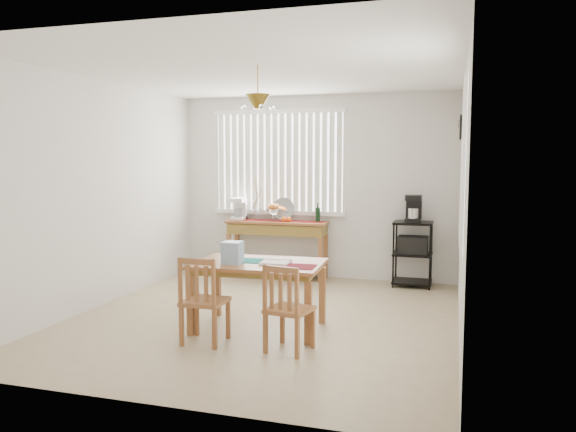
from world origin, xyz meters
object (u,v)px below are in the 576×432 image
(dining_table, at_px, (259,270))
(cart_items, at_px, (414,209))
(wire_cart, at_px, (413,248))
(sideboard, at_px, (278,235))
(chair_right, at_px, (288,309))
(chair_left, at_px, (203,301))

(dining_table, bearing_deg, cart_items, 60.95)
(wire_cart, bearing_deg, cart_items, 90.00)
(cart_items, height_order, dining_table, cart_items)
(sideboard, distance_m, cart_items, 1.95)
(wire_cart, xyz_separation_m, chair_right, (-0.86, -2.95, -0.14))
(wire_cart, bearing_deg, sideboard, 179.23)
(cart_items, relative_size, dining_table, 0.27)
(sideboard, relative_size, dining_table, 1.12)
(dining_table, bearing_deg, chair_right, -50.31)
(sideboard, height_order, dining_table, sideboard)
(wire_cart, xyz_separation_m, dining_table, (-1.33, -2.38, 0.08))
(chair_right, bearing_deg, sideboard, 109.35)
(cart_items, distance_m, dining_table, 2.77)
(sideboard, relative_size, chair_left, 1.78)
(chair_left, bearing_deg, chair_right, 0.30)
(sideboard, bearing_deg, chair_right, -70.65)
(sideboard, height_order, chair_right, sideboard)
(chair_left, xyz_separation_m, chair_right, (0.81, 0.00, -0.01))
(chair_left, bearing_deg, cart_items, 60.66)
(sideboard, xyz_separation_m, dining_table, (0.57, -2.41, -0.01))
(sideboard, height_order, cart_items, cart_items)
(sideboard, height_order, chair_left, chair_left)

